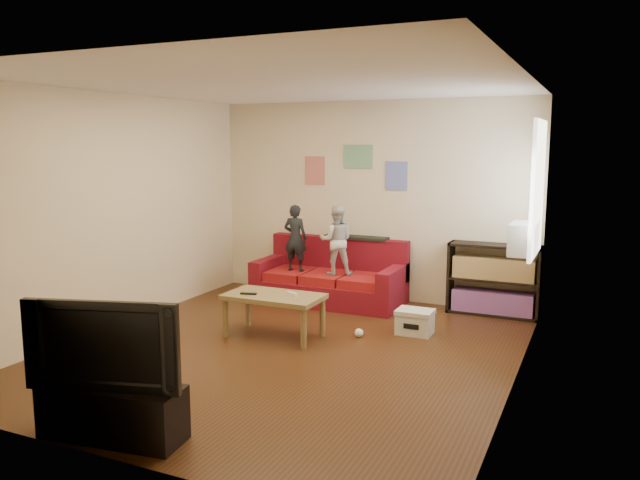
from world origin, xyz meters
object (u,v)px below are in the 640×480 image
at_px(tv_stand, 112,412).
at_px(television, 109,342).
at_px(bookshelf, 494,283).
at_px(file_box, 415,322).
at_px(sofa, 331,280).
at_px(child_b, 336,240).
at_px(coffee_table, 274,300).
at_px(child_a, 295,238).

height_order(tv_stand, television, television).
relative_size(bookshelf, file_box, 2.75).
bearing_deg(tv_stand, sofa, 84.27).
bearing_deg(bookshelf, television, -113.38).
height_order(child_b, bookshelf, child_b).
relative_size(coffee_table, file_box, 2.63).
height_order(child_a, file_box, child_a).
bearing_deg(coffee_table, file_box, 27.90).
height_order(coffee_table, file_box, coffee_table).
bearing_deg(file_box, child_b, 148.55).
bearing_deg(bookshelf, sofa, -173.74).
bearing_deg(child_a, bookshelf, -173.11).
bearing_deg(child_b, sofa, -70.85).
xyz_separation_m(child_b, bookshelf, (1.97, 0.40, -0.47)).
bearing_deg(child_a, coffee_table, 106.25).
bearing_deg(file_box, tv_stand, -111.24).
relative_size(child_a, tv_stand, 0.84).
relative_size(coffee_table, bookshelf, 0.96).
height_order(file_box, tv_stand, tv_stand).
relative_size(sofa, child_a, 2.20).
bearing_deg(sofa, tv_stand, -88.04).
relative_size(child_a, television, 0.79).
xyz_separation_m(sofa, bookshelf, (2.12, 0.23, 0.11)).
distance_m(child_b, television, 4.15).
bearing_deg(coffee_table, sofa, 91.81).
bearing_deg(tv_stand, child_b, 82.31).
distance_m(tv_stand, television, 0.53).
distance_m(child_a, bookshelf, 2.64).
xyz_separation_m(child_a, coffee_table, (0.51, -1.54, -0.46)).
distance_m(child_a, coffee_table, 1.68).
bearing_deg(child_b, bookshelf, 169.27).
height_order(coffee_table, tv_stand, coffee_table).
bearing_deg(tv_stand, child_a, 90.54).
height_order(file_box, television, television).
height_order(bookshelf, tv_stand, bookshelf).
bearing_deg(child_a, tv_stand, 96.27).
xyz_separation_m(bookshelf, television, (-1.97, -4.55, 0.33)).
bearing_deg(file_box, television, -111.24).
xyz_separation_m(sofa, tv_stand, (0.15, -4.32, -0.09)).
relative_size(bookshelf, television, 0.98).
xyz_separation_m(child_a, tv_stand, (0.60, -4.15, -0.67)).
distance_m(coffee_table, television, 2.63).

